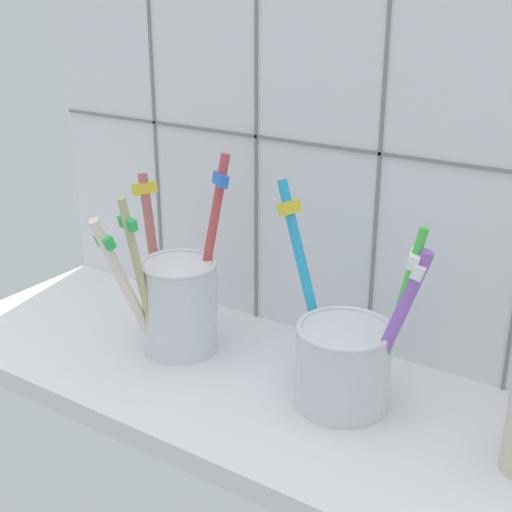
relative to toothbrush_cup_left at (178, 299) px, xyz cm
name	(u,v)px	position (x,y,z in cm)	size (l,w,h in cm)	color
counter_slab	(248,389)	(8.75, -1.23, -6.06)	(64.00, 22.00, 2.00)	silver
tile_wall_back	(321,126)	(8.75, 10.77, 15.44)	(64.00, 2.20, 45.00)	white
toothbrush_cup_left	(178,299)	(0.00, 0.00, 0.00)	(9.57, 12.40, 18.58)	silver
toothbrush_cup_right	(345,359)	(17.40, 0.19, -0.91)	(15.31, 8.04, 17.39)	silver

